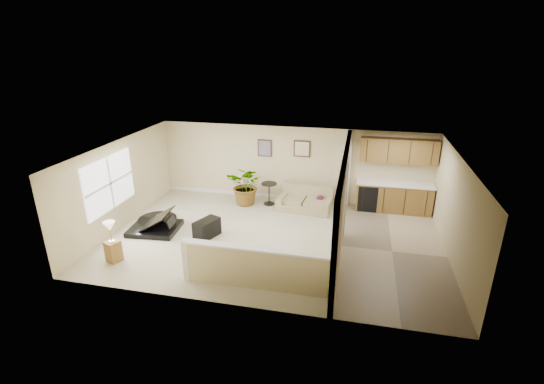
% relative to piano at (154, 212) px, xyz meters
% --- Properties ---
extents(floor, '(9.00, 9.00, 0.00)m').
position_rel_piano_xyz_m(floor, '(3.45, 0.11, -0.53)').
color(floor, '#B8A98F').
rests_on(floor, ground).
extents(back_wall, '(9.00, 0.04, 2.50)m').
position_rel_piano_xyz_m(back_wall, '(3.45, 3.11, 0.72)').
color(back_wall, '#CEBC8C').
rests_on(back_wall, floor).
extents(front_wall, '(9.00, 0.04, 2.50)m').
position_rel_piano_xyz_m(front_wall, '(3.45, -2.89, 0.72)').
color(front_wall, '#CEBC8C').
rests_on(front_wall, floor).
extents(left_wall, '(0.04, 6.00, 2.50)m').
position_rel_piano_xyz_m(left_wall, '(-1.05, 0.11, 0.72)').
color(left_wall, '#CEBC8C').
rests_on(left_wall, floor).
extents(right_wall, '(0.04, 6.00, 2.50)m').
position_rel_piano_xyz_m(right_wall, '(7.95, 0.11, 0.72)').
color(right_wall, '#CEBC8C').
rests_on(right_wall, floor).
extents(ceiling, '(9.00, 6.00, 0.04)m').
position_rel_piano_xyz_m(ceiling, '(3.45, 0.11, 1.97)').
color(ceiling, white).
rests_on(ceiling, back_wall).
extents(kitchen_vinyl, '(2.70, 6.00, 0.01)m').
position_rel_piano_xyz_m(kitchen_vinyl, '(6.60, 0.11, -0.52)').
color(kitchen_vinyl, tan).
rests_on(kitchen_vinyl, floor).
extents(interior_partition, '(0.18, 5.99, 2.50)m').
position_rel_piano_xyz_m(interior_partition, '(5.25, 0.37, 0.69)').
color(interior_partition, '#CEBC8C').
rests_on(interior_partition, floor).
extents(pony_half_wall, '(3.42, 0.22, 1.00)m').
position_rel_piano_xyz_m(pony_half_wall, '(3.53, -2.19, -0.01)').
color(pony_half_wall, '#CEBC8C').
rests_on(pony_half_wall, floor).
extents(left_window, '(0.05, 2.15, 1.45)m').
position_rel_piano_xyz_m(left_window, '(-1.03, -0.39, 0.92)').
color(left_window, white).
rests_on(left_window, left_wall).
extents(wall_art_left, '(0.48, 0.04, 0.58)m').
position_rel_piano_xyz_m(wall_art_left, '(2.50, 3.09, 1.22)').
color(wall_art_left, '#3C2416').
rests_on(wall_art_left, back_wall).
extents(wall_mirror, '(0.55, 0.04, 0.55)m').
position_rel_piano_xyz_m(wall_mirror, '(3.75, 3.09, 1.27)').
color(wall_mirror, '#3C2416').
rests_on(wall_mirror, back_wall).
extents(kitchen_cabinets, '(2.36, 0.65, 2.33)m').
position_rel_piano_xyz_m(kitchen_cabinets, '(6.65, 2.85, 0.34)').
color(kitchen_cabinets, brown).
rests_on(kitchen_cabinets, floor).
extents(piano, '(1.64, 1.70, 1.27)m').
position_rel_piano_xyz_m(piano, '(0.00, 0.00, 0.00)').
color(piano, black).
rests_on(piano, floor).
extents(piano_bench, '(0.65, 0.85, 0.51)m').
position_rel_piano_xyz_m(piano_bench, '(1.64, -0.16, -0.27)').
color(piano_bench, black).
rests_on(piano_bench, floor).
extents(loveseat, '(1.78, 1.13, 0.96)m').
position_rel_piano_xyz_m(loveseat, '(4.01, 2.37, -0.16)').
color(loveseat, '#998861').
rests_on(loveseat, floor).
extents(accent_table, '(0.51, 0.51, 0.74)m').
position_rel_piano_xyz_m(accent_table, '(2.79, 2.50, -0.06)').
color(accent_table, black).
rests_on(accent_table, floor).
extents(palm_plant, '(1.33, 1.19, 1.34)m').
position_rel_piano_xyz_m(palm_plant, '(2.08, 2.34, 0.13)').
color(palm_plant, black).
rests_on(palm_plant, floor).
extents(small_plant, '(0.34, 0.34, 0.48)m').
position_rel_piano_xyz_m(small_plant, '(4.47, 2.38, -0.32)').
color(small_plant, black).
rests_on(small_plant, floor).
extents(lamp_stand, '(0.40, 0.40, 1.06)m').
position_rel_piano_xyz_m(lamp_stand, '(-0.13, -1.86, -0.08)').
color(lamp_stand, brown).
rests_on(lamp_stand, floor).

